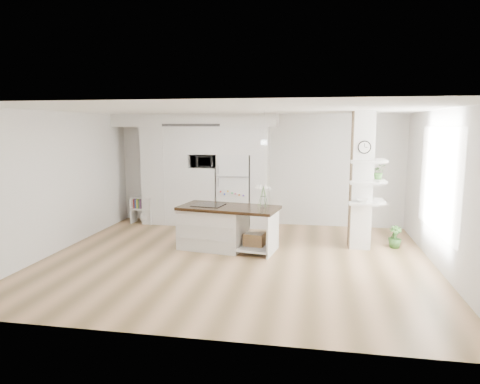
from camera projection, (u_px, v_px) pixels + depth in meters
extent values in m
cube|color=tan|center=(236.00, 259.00, 7.84)|extent=(7.00, 6.00, 0.01)
cube|color=white|center=(236.00, 110.00, 7.43)|extent=(7.00, 6.00, 0.04)
cube|color=silver|center=(258.00, 170.00, 10.56)|extent=(7.00, 0.04, 2.70)
cube|color=silver|center=(187.00, 224.00, 4.72)|extent=(7.00, 0.04, 2.70)
cube|color=silver|center=(58.00, 182.00, 8.23)|extent=(0.04, 6.00, 2.70)
cube|color=silver|center=(445.00, 191.00, 7.04)|extent=(0.04, 6.00, 2.70)
cube|color=silver|center=(169.00, 175.00, 10.64)|extent=(1.20, 0.65, 2.40)
cube|color=silver|center=(205.00, 196.00, 10.56)|extent=(0.65, 0.65, 1.42)
cube|color=silver|center=(204.00, 140.00, 10.35)|extent=(0.65, 0.65, 0.65)
cube|color=silver|center=(235.00, 141.00, 10.22)|extent=(0.85, 0.65, 0.65)
cube|color=silver|center=(260.00, 177.00, 10.25)|extent=(0.40, 0.65, 2.40)
cube|color=silver|center=(195.00, 120.00, 10.29)|extent=(4.00, 0.70, 0.30)
cube|color=#262626|center=(191.00, 125.00, 9.97)|extent=(1.40, 0.04, 0.06)
cube|color=silver|center=(235.00, 190.00, 10.41)|extent=(0.78, 0.66, 1.75)
cube|color=#B2B2B7|center=(232.00, 177.00, 10.02)|extent=(0.78, 0.01, 0.03)
cube|color=silver|center=(362.00, 181.00, 8.41)|extent=(0.40, 0.40, 2.70)
cube|color=tan|center=(351.00, 181.00, 8.45)|extent=(0.02, 0.40, 2.70)
cube|color=tan|center=(361.00, 180.00, 8.62)|extent=(0.40, 0.02, 2.70)
cylinder|color=black|center=(364.00, 147.00, 8.11)|extent=(0.25, 0.03, 0.25)
cylinder|color=white|center=(364.00, 147.00, 8.09)|extent=(0.21, 0.01, 0.21)
plane|color=white|center=(439.00, 180.00, 7.31)|extent=(0.00, 2.40, 2.40)
cylinder|color=white|center=(334.00, 143.00, 7.38)|extent=(0.12, 0.12, 0.10)
cube|color=silver|center=(213.00, 228.00, 8.53)|extent=(1.36, 1.00, 0.80)
cube|color=silver|center=(257.00, 247.00, 8.28)|extent=(0.79, 0.91, 0.04)
cube|color=silver|center=(273.00, 233.00, 8.13)|extent=(0.16, 0.81, 0.80)
cube|color=black|center=(229.00, 208.00, 8.36)|extent=(2.04, 1.20, 0.06)
cube|color=black|center=(209.00, 205.00, 8.49)|extent=(0.64, 0.56, 0.01)
cube|color=#987149|center=(254.00, 239.00, 8.28)|extent=(0.42, 0.34, 0.24)
cylinder|color=white|center=(263.00, 202.00, 8.21)|extent=(0.12, 0.12, 0.22)
cube|color=silver|center=(133.00, 209.00, 10.77)|extent=(0.06, 0.33, 0.67)
cube|color=silver|center=(153.00, 210.00, 10.64)|extent=(0.06, 0.33, 0.67)
cube|color=silver|center=(143.00, 197.00, 10.66)|extent=(0.59, 0.37, 0.03)
cube|color=silver|center=(143.00, 209.00, 10.70)|extent=(0.56, 0.37, 0.03)
sphere|color=silver|center=(146.00, 217.00, 10.71)|extent=(0.33, 0.33, 0.33)
imported|color=#376A2A|center=(394.00, 237.00, 8.60)|extent=(0.25, 0.21, 0.43)
imported|color=#376A2A|center=(395.00, 237.00, 8.54)|extent=(0.26, 0.26, 0.45)
imported|color=#2D2D2D|center=(204.00, 161.00, 10.38)|extent=(0.54, 0.37, 0.30)
imported|color=#376A2A|center=(379.00, 172.00, 8.43)|extent=(0.27, 0.23, 0.30)
imported|color=white|center=(363.00, 201.00, 8.17)|extent=(0.22, 0.22, 0.05)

